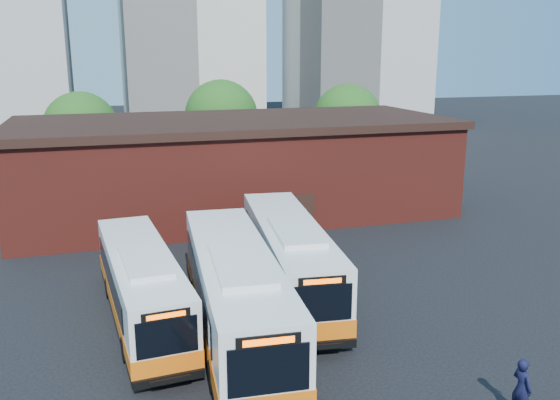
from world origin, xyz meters
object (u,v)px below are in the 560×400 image
object	(u,v)px
transit_worker	(522,388)
bus_midwest	(235,297)
bus_west	(142,288)
bus_mideast	(289,260)

from	to	relation	value
transit_worker	bus_midwest	bearing A→B (deg)	37.30
bus_west	bus_midwest	xyz separation A→B (m)	(3.30, -2.49, 0.23)
bus_west	bus_midwest	size ratio (longest dim) A/B	0.86
bus_mideast	transit_worker	bearing A→B (deg)	-64.73
bus_midwest	bus_mideast	bearing A→B (deg)	52.30
bus_west	bus_midwest	world-z (taller)	bus_midwest
bus_west	bus_midwest	distance (m)	4.14
bus_west	bus_mideast	world-z (taller)	bus_mideast
transit_worker	bus_west	bearing A→B (deg)	40.08
bus_mideast	transit_worker	world-z (taller)	bus_mideast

